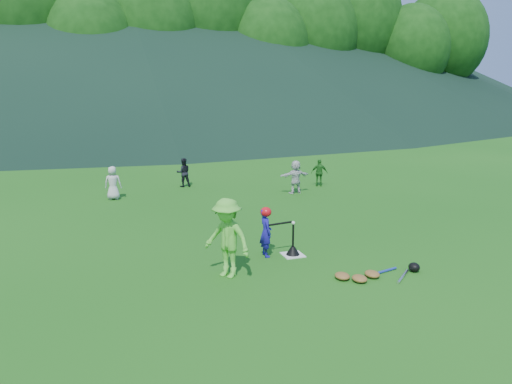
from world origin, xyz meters
TOP-DOWN VIEW (x-y plane):
  - ground at (0.00, 0.00)m, footprint 120.00×120.00m
  - home_plate at (0.00, 0.00)m, footprint 0.45×0.45m
  - baseball at (0.00, 0.00)m, footprint 0.08×0.08m
  - batter_child at (-0.58, 0.16)m, footprint 0.26×0.39m
  - adult_coach at (-1.68, -0.71)m, footprint 1.08×1.15m
  - fielder_a at (-3.40, 6.81)m, footprint 0.59×0.45m
  - fielder_b at (-0.87, 8.05)m, footprint 0.51×0.40m
  - fielder_c at (3.82, 6.55)m, footprint 0.63×0.46m
  - fielder_d at (2.52, 5.73)m, footprint 1.07×0.39m
  - batting_tee at (0.00, 0.00)m, footprint 0.30×0.30m
  - batter_gear at (-0.55, 0.16)m, footprint 0.73×0.26m
  - equipment_pile at (0.97, -1.67)m, footprint 1.80×0.75m
  - outfield_fence at (0.00, 28.00)m, footprint 70.07×0.08m
  - tree_line at (0.20, 33.83)m, footprint 70.04×11.40m
  - distant_hills at (-7.63, 81.81)m, footprint 155.00×140.00m

SIDE VIEW (x-z plane):
  - ground at x=0.00m, z-range 0.00..0.00m
  - home_plate at x=0.00m, z-range 0.00..0.02m
  - equipment_pile at x=0.97m, z-range -0.03..0.16m
  - batting_tee at x=0.00m, z-range -0.21..0.47m
  - fielder_c at x=3.82m, z-range 0.00..0.99m
  - fielder_b at x=-0.87m, z-range 0.00..1.04m
  - batter_child at x=-0.58m, z-range 0.00..1.07m
  - fielder_a at x=-3.40m, z-range 0.00..1.08m
  - fielder_d at x=2.52m, z-range 0.00..1.14m
  - outfield_fence at x=0.00m, z-range 0.03..1.36m
  - baseball at x=0.00m, z-range 0.70..0.78m
  - adult_coach at x=-1.68m, z-range 0.00..1.56m
  - batter_gear at x=-0.55m, z-range 0.75..1.19m
  - tree_line at x=0.20m, z-range 0.80..15.62m
  - distant_hills at x=-7.63m, z-range -1.02..30.98m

